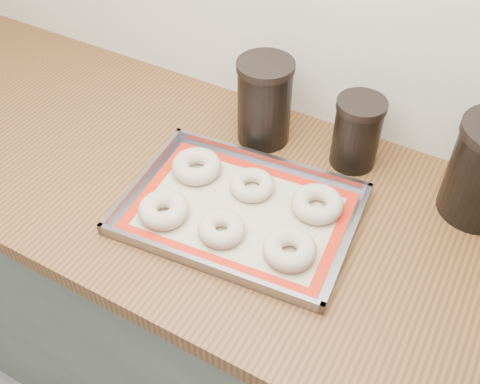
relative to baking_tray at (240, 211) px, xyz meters
The scene contains 12 objects.
cabinet 0.52m from the baking_tray, 11.85° to the left, with size 3.00×0.65×0.86m, color slate.
countertop 0.21m from the baking_tray, 11.85° to the left, with size 3.06×0.68×0.04m, color brown.
baking_tray is the anchor object (origin of this frame).
baking_mat 0.00m from the baking_tray, 97.13° to the left, with size 0.45×0.33×0.00m.
bagel_front_left 0.15m from the baking_tray, 145.50° to the right, with size 0.10×0.10×0.04m, color beige.
bagel_front_mid 0.07m from the baking_tray, 90.31° to the right, with size 0.09×0.09×0.03m, color beige.
bagel_front_right 0.15m from the baking_tray, 21.83° to the right, with size 0.10×0.10×0.04m, color beige.
bagel_back_left 0.15m from the baking_tray, 158.25° to the left, with size 0.11×0.11×0.04m, color beige.
bagel_back_mid 0.07m from the baking_tray, 97.20° to the left, with size 0.09×0.09×0.03m, color beige.
bagel_back_right 0.16m from the baking_tray, 30.94° to the left, with size 0.10×0.10×0.04m, color beige.
canister_left 0.27m from the baking_tray, 106.84° to the left, with size 0.13×0.13×0.20m.
canister_mid 0.30m from the baking_tray, 61.79° to the left, with size 0.11×0.11×0.16m.
Camera 1 is at (0.18, 0.95, 1.73)m, focal length 42.00 mm.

